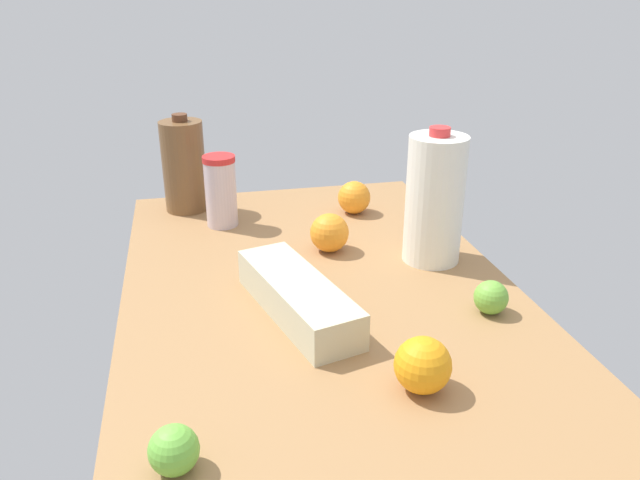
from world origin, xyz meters
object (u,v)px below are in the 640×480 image
(orange_loose, at_px, (423,365))
(orange_by_jug, at_px, (329,233))
(egg_carton, at_px, (298,297))
(lime_beside_bowl, at_px, (491,297))
(lime_far_back, at_px, (174,450))
(tumbler_cup, at_px, (221,191))
(orange_near_front, at_px, (354,197))
(chocolate_milk_jug, at_px, (184,166))
(milk_jug, at_px, (435,199))

(orange_loose, relative_size, orange_by_jug, 0.99)
(egg_carton, bearing_deg, orange_by_jug, 140.09)
(orange_loose, xyz_separation_m, lime_beside_bowl, (-0.19, 0.20, -0.01))
(lime_far_back, xyz_separation_m, orange_by_jug, (-0.60, 0.34, 0.01))
(tumbler_cup, distance_m, orange_by_jug, 0.30)
(tumbler_cup, height_order, orange_near_front, tumbler_cup)
(egg_carton, bearing_deg, lime_beside_bowl, 63.07)
(chocolate_milk_jug, xyz_separation_m, lime_far_back, (0.94, -0.04, -0.08))
(chocolate_milk_jug, xyz_separation_m, milk_jug, (0.42, 0.50, 0.02))
(tumbler_cup, relative_size, orange_loose, 2.03)
(orange_near_front, xyz_separation_m, orange_by_jug, (0.22, -0.11, 0.00))
(orange_near_front, height_order, lime_beside_bowl, orange_near_front)
(milk_jug, relative_size, orange_loose, 3.37)
(lime_beside_bowl, bearing_deg, tumbler_cup, -140.26)
(orange_near_front, bearing_deg, lime_beside_bowl, 11.24)
(egg_carton, height_order, lime_beside_bowl, egg_carton)
(tumbler_cup, bearing_deg, orange_by_jug, 47.11)
(milk_jug, xyz_separation_m, orange_by_jug, (-0.09, -0.20, -0.09))
(tumbler_cup, height_order, orange_loose, tumbler_cup)
(chocolate_milk_jug, height_order, egg_carton, chocolate_milk_jug)
(lime_beside_bowl, bearing_deg, milk_jug, -175.22)
(orange_loose, bearing_deg, orange_near_front, 172.60)
(orange_near_front, distance_m, lime_beside_bowl, 0.55)
(chocolate_milk_jug, distance_m, orange_loose, 0.91)
(egg_carton, distance_m, milk_jug, 0.38)
(milk_jug, xyz_separation_m, orange_near_front, (-0.30, -0.09, -0.09))
(milk_jug, xyz_separation_m, orange_loose, (0.43, -0.18, -0.09))
(chocolate_milk_jug, xyz_separation_m, lime_beside_bowl, (0.66, 0.52, -0.09))
(orange_loose, height_order, orange_near_front, orange_loose)
(chocolate_milk_jug, xyz_separation_m, orange_loose, (0.85, 0.32, -0.07))
(tumbler_cup, bearing_deg, chocolate_milk_jug, -147.85)
(chocolate_milk_jug, xyz_separation_m, orange_by_jug, (0.33, 0.30, -0.07))
(milk_jug, height_order, orange_by_jug, milk_jug)
(chocolate_milk_jug, relative_size, orange_loose, 2.91)
(egg_carton, distance_m, orange_near_front, 0.53)
(tumbler_cup, relative_size, lime_beside_bowl, 2.79)
(milk_jug, bearing_deg, orange_loose, -23.20)
(egg_carton, xyz_separation_m, milk_jug, (-0.17, 0.32, 0.10))
(lime_far_back, bearing_deg, orange_loose, 104.03)
(orange_loose, distance_m, orange_by_jug, 0.52)
(lime_beside_bowl, bearing_deg, chocolate_milk_jug, -141.64)
(orange_by_jug, distance_m, lime_beside_bowl, 0.40)
(egg_carton, xyz_separation_m, lime_far_back, (0.35, -0.22, -0.00))
(lime_far_back, bearing_deg, egg_carton, 147.90)
(milk_jug, xyz_separation_m, tumbler_cup, (-0.29, -0.42, -0.05))
(tumbler_cup, xyz_separation_m, lime_far_back, (0.81, -0.12, -0.06))
(orange_near_front, bearing_deg, orange_loose, -7.40)
(orange_near_front, bearing_deg, tumbler_cup, -88.10)
(chocolate_milk_jug, distance_m, lime_beside_bowl, 0.85)
(tumbler_cup, bearing_deg, orange_near_front, 91.90)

